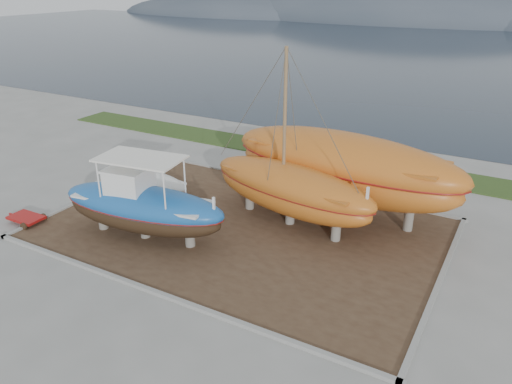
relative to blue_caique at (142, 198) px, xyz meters
The scene contains 11 objects.
ground 4.15m from the blue_caique, 18.42° to the right, with size 140.00×140.00×0.00m, color gray.
dirt_patch 4.89m from the blue_caique, 39.60° to the left, with size 18.00×12.00×0.06m, color #422D1E.
curb_frame 4.87m from the blue_caique, 39.60° to the left, with size 18.60×12.60×0.15m, color gray, non-canonical shape.
grass_strip 14.89m from the blue_caique, 76.49° to the left, with size 44.00×3.00×0.08m, color #284219.
sea 68.97m from the blue_caique, 87.13° to the left, with size 260.00×100.00×0.04m, color #17222F, non-canonical shape.
mountain_ridge 123.92m from the blue_caique, 88.41° to the left, with size 200.00×36.00×20.00m, color #333D49, non-canonical shape.
blue_caique is the anchor object (origin of this frame).
white_dinghy 4.61m from the blue_caique, 122.09° to the left, with size 4.23×1.59×1.27m, color white, non-canonical shape.
orange_sailboat 7.22m from the blue_caique, 40.90° to the left, with size 8.99×2.65×8.30m, color #B55D1B, non-canonical shape.
orange_bare_hull 9.76m from the blue_caique, 45.35° to the left, with size 12.19×3.66×3.99m, color #B55D1B, non-canonical shape.
red_trailer 6.56m from the blue_caique, 164.28° to the right, with size 2.51×1.26×0.36m, color #AF1513, non-canonical shape.
Camera 1 is at (10.93, -14.01, 11.14)m, focal length 35.00 mm.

